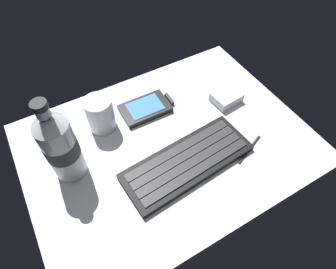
% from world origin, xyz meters
% --- Properties ---
extents(ground_plane, '(0.64, 0.48, 0.03)m').
position_xyz_m(ground_plane, '(0.00, -0.00, -0.01)').
color(ground_plane, silver).
extents(keyboard, '(0.30, 0.13, 0.02)m').
position_xyz_m(keyboard, '(0.01, -0.07, 0.01)').
color(keyboard, black).
rests_on(keyboard, ground_plane).
extents(handheld_device, '(0.13, 0.08, 0.02)m').
position_xyz_m(handheld_device, '(0.01, 0.11, 0.01)').
color(handheld_device, black).
rests_on(handheld_device, ground_plane).
extents(juice_cup, '(0.06, 0.06, 0.09)m').
position_xyz_m(juice_cup, '(-0.11, 0.12, 0.04)').
color(juice_cup, silver).
rests_on(juice_cup, ground_plane).
extents(water_bottle, '(0.07, 0.07, 0.21)m').
position_xyz_m(water_bottle, '(-0.22, 0.04, 0.09)').
color(water_bottle, silver).
rests_on(water_bottle, ground_plane).
extents(charger_block, '(0.07, 0.06, 0.02)m').
position_xyz_m(charger_block, '(0.20, 0.04, 0.01)').
color(charger_block, white).
rests_on(charger_block, ground_plane).
extents(stylus_pen, '(0.09, 0.04, 0.01)m').
position_xyz_m(stylus_pen, '(0.15, -0.11, 0.00)').
color(stylus_pen, '#26262B').
rests_on(stylus_pen, ground_plane).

